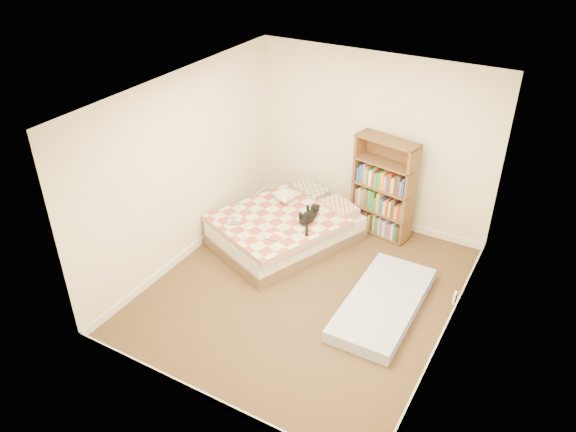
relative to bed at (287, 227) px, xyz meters
The scene contains 6 objects.
room 1.49m from the bed, 49.42° to the right, with size 3.51×4.01×2.51m.
bed is the anchor object (origin of this frame).
bookshelf 1.41m from the bed, 40.58° to the left, with size 0.93×0.46×1.45m.
floor_mattress 1.86m from the bed, 22.17° to the right, with size 0.78×1.72×0.16m, color #7584C3.
black_cat 0.45m from the bed, ahead, with size 0.22×0.66×0.15m.
white_dog 0.48m from the bed, 122.75° to the left, with size 0.36×0.39×0.16m.
Camera 1 is at (2.55, -4.88, 4.41)m, focal length 35.00 mm.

